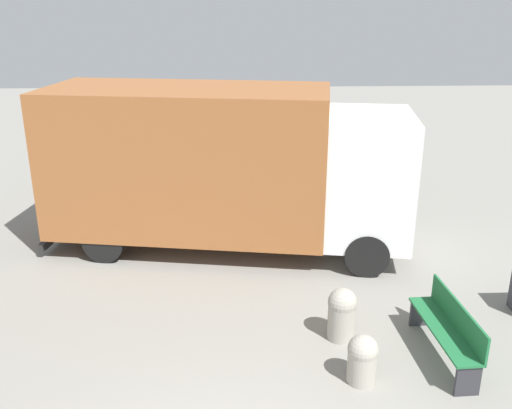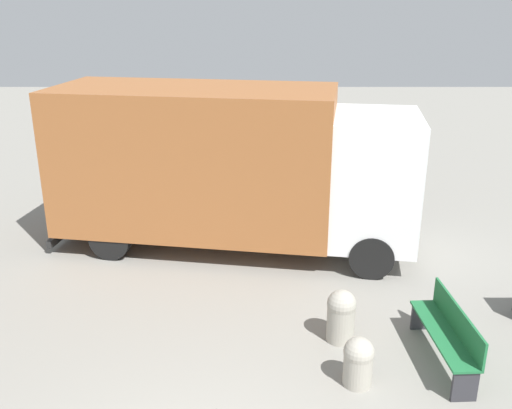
% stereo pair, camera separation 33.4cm
% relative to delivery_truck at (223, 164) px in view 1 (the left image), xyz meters
% --- Properties ---
extents(delivery_truck, '(7.60, 3.50, 3.32)m').
position_rel_delivery_truck_xyz_m(delivery_truck, '(0.00, 0.00, 0.00)').
color(delivery_truck, '#99592D').
rests_on(delivery_truck, ground).
extents(park_bench, '(0.49, 1.85, 0.89)m').
position_rel_delivery_truck_xyz_m(park_bench, '(3.29, -4.18, -1.31)').
color(park_bench, '#1E6638').
rests_on(park_bench, ground).
extents(bollard_near_bench, '(0.42, 0.42, 0.71)m').
position_rel_delivery_truck_xyz_m(bollard_near_bench, '(1.93, -4.69, -1.43)').
color(bollard_near_bench, '#9E998C').
rests_on(bollard_near_bench, ground).
extents(bollard_far_bench, '(0.45, 0.45, 0.84)m').
position_rel_delivery_truck_xyz_m(bollard_far_bench, '(1.84, -3.62, -1.36)').
color(bollard_far_bench, '#9E998C').
rests_on(bollard_far_bench, ground).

